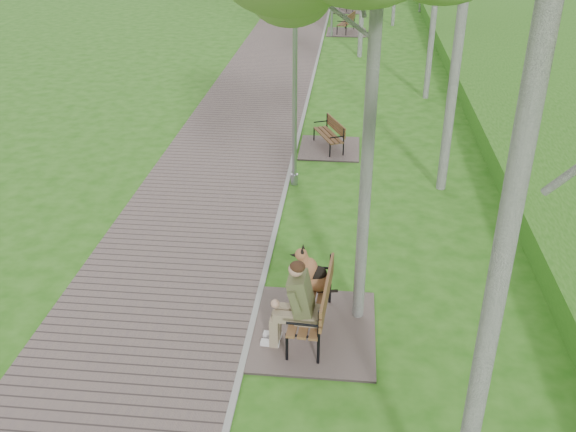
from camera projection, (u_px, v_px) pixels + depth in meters
name	position (u px, v px, depth m)	size (l,w,h in m)	color
ground	(266.00, 270.00, 12.18)	(120.00, 120.00, 0.00)	#276413
walkway	(289.00, 30.00, 31.24)	(3.50, 67.00, 0.04)	#6C5A57
kerb	(324.00, 31.00, 31.08)	(0.10, 67.00, 0.05)	#999993
bench_main	(306.00, 307.00, 10.27)	(2.07, 2.30, 1.80)	#6C5A57
bench_second	(328.00, 143.00, 17.53)	(1.62, 1.80, 1.00)	#6C5A57
bench_third	(346.00, 28.00, 30.70)	(1.86, 2.07, 1.14)	#6C5A57
bench_far	(346.00, 8.00, 35.65)	(1.55, 1.72, 0.95)	#6C5A57
lamp_post_near	(295.00, 99.00, 14.60)	(0.18, 0.18, 4.59)	gray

